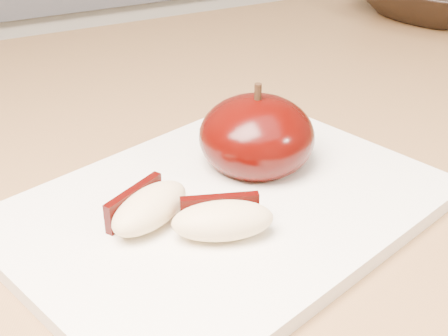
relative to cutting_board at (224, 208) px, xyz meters
name	(u,v)px	position (x,y,z in m)	size (l,w,h in m)	color
back_cabinet	(68,180)	(0.05, 0.81, -0.43)	(2.40, 0.62, 0.94)	silver
cutting_board	(224,208)	(0.00, 0.00, 0.00)	(0.28, 0.20, 0.01)	white
apple_half	(257,136)	(0.04, 0.04, 0.03)	(0.09, 0.09, 0.07)	black
apple_wedge_a	(148,207)	(-0.05, 0.00, 0.02)	(0.07, 0.06, 0.02)	beige
apple_wedge_b	(222,219)	(-0.02, -0.03, 0.02)	(0.07, 0.05, 0.02)	beige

